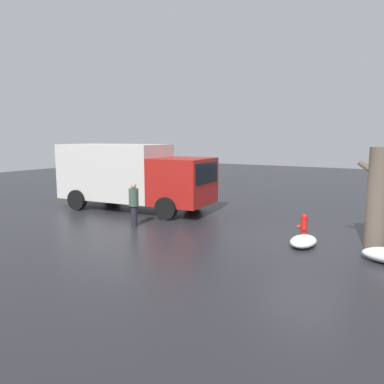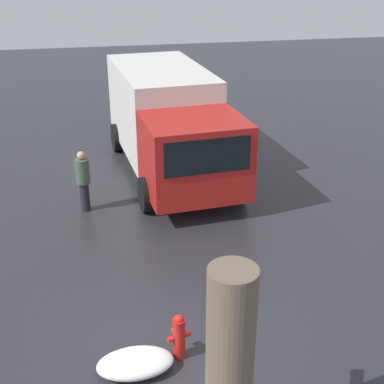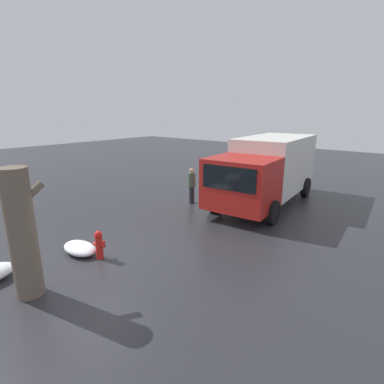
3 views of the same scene
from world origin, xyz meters
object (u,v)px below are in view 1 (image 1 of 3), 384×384
at_px(pedestrian, 134,203).
at_px(fire_hydrant, 304,226).
at_px(tree_trunk, 377,197).
at_px(delivery_truck, 132,174).

bearing_deg(pedestrian, fire_hydrant, 175.06).
relative_size(tree_trunk, delivery_truck, 0.41).
xyz_separation_m(tree_trunk, delivery_truck, (9.95, -0.90, 0.09)).
height_order(fire_hydrant, delivery_truck, delivery_truck).
distance_m(delivery_truck, pedestrian, 3.43).
bearing_deg(fire_hydrant, delivery_truck, -23.88).
relative_size(fire_hydrant, tree_trunk, 0.28).
bearing_deg(tree_trunk, fire_hydrant, 7.60).
height_order(fire_hydrant, tree_trunk, tree_trunk).
bearing_deg(fire_hydrant, pedestrian, -2.12).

